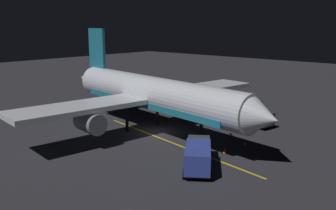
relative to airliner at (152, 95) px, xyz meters
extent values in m
cube|color=#28282E|center=(0.07, 0.57, -4.42)|extent=(180.00, 180.00, 0.20)
cube|color=gold|center=(1.64, 4.57, -4.32)|extent=(4.27, 23.72, 0.01)
cylinder|color=silver|center=(0.07, 0.57, 0.20)|extent=(7.12, 26.88, 3.72)
cube|color=teal|center=(0.07, 0.57, -0.83)|extent=(6.42, 22.89, 0.67)
cone|color=silver|center=(1.94, 14.87, 0.20)|extent=(4.00, 3.42, 3.64)
cone|color=silver|center=(-1.86, -14.29, 0.20)|extent=(3.89, 4.85, 3.35)
cube|color=teal|center=(-1.51, -11.64, 4.64)|extent=(0.82, 3.62, 5.18)
cube|color=silver|center=(-8.87, 0.39, -0.36)|extent=(14.47, 6.56, 0.50)
cylinder|color=slate|center=(-8.02, 1.49, -1.76)|extent=(2.50, 3.44, 2.10)
cube|color=silver|center=(8.67, -1.89, -0.36)|extent=(14.47, 6.56, 0.50)
cylinder|color=slate|center=(8.13, -0.61, -1.76)|extent=(2.50, 3.44, 2.10)
cylinder|color=black|center=(1.02, 7.83, -2.99)|extent=(0.40, 0.40, 2.66)
cylinder|color=black|center=(-2.44, -1.45, -2.99)|extent=(0.40, 0.40, 2.66)
cylinder|color=black|center=(1.99, -2.03, -2.99)|extent=(0.40, 0.40, 2.66)
cube|color=navy|center=(6.06, 11.31, -3.01)|extent=(5.09, 4.51, 1.73)
cube|color=#38383D|center=(3.41, 9.37, -3.12)|extent=(2.63, 2.67, 1.50)
cylinder|color=black|center=(4.71, 10.33, -3.87)|extent=(2.09, 2.40, 0.90)
cylinder|color=black|center=(7.40, 12.30, -3.87)|extent=(2.09, 2.40, 0.90)
cube|color=navy|center=(-10.17, 6.07, -2.86)|extent=(2.84, 4.50, 2.03)
cube|color=#38383D|center=(-9.61, 9.01, -3.12)|extent=(2.30, 2.14, 1.50)
cylinder|color=black|center=(-9.90, 7.51, -3.87)|extent=(2.44, 1.31, 0.90)
cylinder|color=black|center=(-10.44, 4.63, -3.87)|extent=(2.44, 1.31, 0.90)
cylinder|color=black|center=(5.67, 10.82, -3.90)|extent=(0.32, 0.32, 0.85)
cylinder|color=orange|center=(5.67, 10.82, -3.15)|extent=(0.40, 0.40, 0.65)
sphere|color=tan|center=(5.67, 10.82, -2.70)|extent=(0.24, 0.24, 0.24)
cone|color=#EA590F|center=(-2.47, 10.78, -4.05)|extent=(0.36, 0.36, 0.55)
cube|color=black|center=(-2.47, 10.78, -4.31)|extent=(0.50, 0.50, 0.03)
cone|color=#EA590F|center=(-8.92, 6.27, -4.05)|extent=(0.36, 0.36, 0.55)
cube|color=black|center=(-8.92, 6.27, -4.31)|extent=(0.50, 0.50, 0.03)
cone|color=#EA590F|center=(-4.51, 7.78, -4.05)|extent=(0.36, 0.36, 0.55)
cube|color=black|center=(-4.51, 7.78, -4.31)|extent=(0.50, 0.50, 0.03)
cone|color=#EA590F|center=(0.73, 10.47, -4.05)|extent=(0.36, 0.36, 0.55)
cube|color=black|center=(0.73, 10.47, -4.31)|extent=(0.50, 0.50, 0.03)
camera|label=1|loc=(30.00, 29.50, 7.93)|focal=40.48mm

